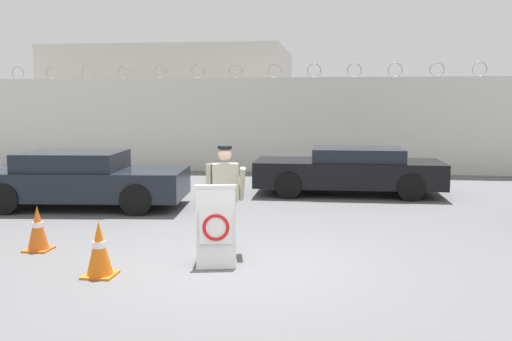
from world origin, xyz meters
The scene contains 9 objects.
ground_plane centered at (0.00, 0.00, 0.00)m, with size 90.00×90.00×0.00m, color #5B5B5E.
perimeter_wall centered at (0.00, 11.15, 1.58)m, with size 36.00×0.30×3.61m.
building_block centered at (-5.46, 16.22, 2.27)m, with size 9.49×6.45×4.55m.
barricade_sign centered at (-0.33, 0.02, 0.58)m, with size 0.70×0.78×1.16m.
security_guard centered at (-0.34, 0.79, 0.92)m, with size 0.65×0.35×1.67m.
traffic_cone_near centered at (-1.76, -0.77, 0.38)m, with size 0.41×0.41×0.76m.
traffic_cone_mid centered at (-3.28, 0.38, 0.36)m, with size 0.39×0.39×0.72m.
parked_car_front_coupe centered at (-4.22, 4.02, 0.64)m, with size 4.66×2.33×1.25m.
parked_car_rear_sedan centered at (1.74, 6.69, 0.62)m, with size 4.71×1.99×1.19m.
Camera 1 is at (1.36, -7.91, 2.34)m, focal length 40.00 mm.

